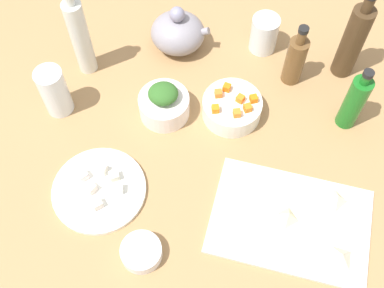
% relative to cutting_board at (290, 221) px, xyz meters
% --- Properties ---
extents(tabletop, '(1.90, 1.90, 0.03)m').
position_rel_cutting_board_xyz_m(tabletop, '(-0.25, 0.14, -0.02)').
color(tabletop, '#A47D4E').
rests_on(tabletop, ground).
extents(cutting_board, '(0.38, 0.28, 0.01)m').
position_rel_cutting_board_xyz_m(cutting_board, '(0.00, 0.00, 0.00)').
color(cutting_board, silver).
rests_on(cutting_board, tabletop).
extents(plate_tofu, '(0.22, 0.22, 0.01)m').
position_rel_cutting_board_xyz_m(plate_tofu, '(-0.45, 0.00, 0.00)').
color(plate_tofu, white).
rests_on(plate_tofu, tabletop).
extents(bowl_greens, '(0.13, 0.13, 0.06)m').
position_rel_cutting_board_xyz_m(bowl_greens, '(-0.34, 0.25, 0.03)').
color(bowl_greens, white).
rests_on(bowl_greens, tabletop).
extents(bowl_carrots, '(0.15, 0.15, 0.05)m').
position_rel_cutting_board_xyz_m(bowl_carrots, '(-0.17, 0.28, 0.02)').
color(bowl_carrots, white).
rests_on(bowl_carrots, tabletop).
extents(bowl_small_side, '(0.09, 0.09, 0.03)m').
position_rel_cutting_board_xyz_m(bowl_small_side, '(-0.32, -0.13, 0.01)').
color(bowl_small_side, white).
rests_on(bowl_small_side, tabletop).
extents(teapot, '(0.17, 0.14, 0.14)m').
position_rel_cutting_board_xyz_m(teapot, '(-0.35, 0.48, 0.05)').
color(teapot, gray).
rests_on(teapot, tabletop).
extents(bottle_0, '(0.05, 0.05, 0.19)m').
position_rel_cutting_board_xyz_m(bottle_0, '(-0.03, 0.42, 0.07)').
color(bottle_0, brown).
rests_on(bottle_0, tabletop).
extents(bottle_1, '(0.05, 0.05, 0.28)m').
position_rel_cutting_board_xyz_m(bottle_1, '(-0.58, 0.37, 0.12)').
color(bottle_1, silver).
rests_on(bottle_1, tabletop).
extents(bottle_2, '(0.05, 0.05, 0.20)m').
position_rel_cutting_board_xyz_m(bottle_2, '(0.12, 0.30, 0.08)').
color(bottle_2, '#1A6B1F').
rests_on(bottle_2, tabletop).
extents(bottle_3, '(0.06, 0.06, 0.28)m').
position_rel_cutting_board_xyz_m(bottle_3, '(0.11, 0.47, 0.11)').
color(bottle_3, '#44311C').
rests_on(bottle_3, tabletop).
extents(drinking_glass_0, '(0.08, 0.08, 0.11)m').
position_rel_cutting_board_xyz_m(drinking_glass_0, '(-0.11, 0.52, 0.05)').
color(drinking_glass_0, white).
rests_on(drinking_glass_0, tabletop).
extents(drinking_glass_1, '(0.07, 0.07, 0.14)m').
position_rel_cutting_board_xyz_m(drinking_glass_1, '(-0.62, 0.22, 0.07)').
color(drinking_glass_1, white).
rests_on(drinking_glass_1, tabletop).
extents(carrot_cube_0, '(0.02, 0.02, 0.02)m').
position_rel_cutting_board_xyz_m(carrot_cube_0, '(-0.21, 0.24, 0.06)').
color(carrot_cube_0, orange).
rests_on(carrot_cube_0, bowl_carrots).
extents(carrot_cube_1, '(0.02, 0.02, 0.02)m').
position_rel_cutting_board_xyz_m(carrot_cube_1, '(-0.15, 0.28, 0.06)').
color(carrot_cube_1, orange).
rests_on(carrot_cube_1, bowl_carrots).
extents(carrot_cube_2, '(0.02, 0.02, 0.02)m').
position_rel_cutting_board_xyz_m(carrot_cube_2, '(-0.19, 0.31, 0.06)').
color(carrot_cube_2, orange).
rests_on(carrot_cube_2, bowl_carrots).
extents(carrot_cube_3, '(0.02, 0.02, 0.02)m').
position_rel_cutting_board_xyz_m(carrot_cube_3, '(-0.16, 0.24, 0.06)').
color(carrot_cube_3, orange).
rests_on(carrot_cube_3, bowl_carrots).
extents(carrot_cube_4, '(0.02, 0.02, 0.02)m').
position_rel_cutting_board_xyz_m(carrot_cube_4, '(-0.21, 0.29, 0.06)').
color(carrot_cube_4, orange).
rests_on(carrot_cube_4, bowl_carrots).
extents(carrot_cube_5, '(0.02, 0.02, 0.02)m').
position_rel_cutting_board_xyz_m(carrot_cube_5, '(-0.13, 0.26, 0.06)').
color(carrot_cube_5, orange).
rests_on(carrot_cube_5, bowl_carrots).
extents(carrot_cube_6, '(0.02, 0.02, 0.02)m').
position_rel_cutting_board_xyz_m(carrot_cube_6, '(-0.12, 0.29, 0.06)').
color(carrot_cube_6, orange).
rests_on(carrot_cube_6, bowl_carrots).
extents(chopped_greens_mound, '(0.09, 0.09, 0.04)m').
position_rel_cutting_board_xyz_m(chopped_greens_mound, '(-0.34, 0.25, 0.08)').
color(chopped_greens_mound, '#316626').
rests_on(chopped_greens_mound, bowl_greens).
extents(tofu_cube_0, '(0.03, 0.03, 0.02)m').
position_rel_cutting_board_xyz_m(tofu_cube_0, '(-0.47, -0.00, 0.02)').
color(tofu_cube_0, white).
rests_on(tofu_cube_0, plate_tofu).
extents(tofu_cube_1, '(0.03, 0.03, 0.02)m').
position_rel_cutting_board_xyz_m(tofu_cube_1, '(-0.44, -0.04, 0.02)').
color(tofu_cube_1, silver).
rests_on(tofu_cube_1, plate_tofu).
extents(tofu_cube_2, '(0.03, 0.03, 0.02)m').
position_rel_cutting_board_xyz_m(tofu_cube_2, '(-0.50, 0.03, 0.02)').
color(tofu_cube_2, white).
rests_on(tofu_cube_2, plate_tofu).
extents(tofu_cube_3, '(0.03, 0.03, 0.02)m').
position_rel_cutting_board_xyz_m(tofu_cube_3, '(-0.42, 0.04, 0.02)').
color(tofu_cube_3, white).
rests_on(tofu_cube_3, plate_tofu).
extents(tofu_cube_4, '(0.03, 0.03, 0.02)m').
position_rel_cutting_board_xyz_m(tofu_cube_4, '(-0.46, 0.05, 0.02)').
color(tofu_cube_4, white).
rests_on(tofu_cube_4, plate_tofu).
extents(tofu_cube_5, '(0.03, 0.03, 0.02)m').
position_rel_cutting_board_xyz_m(tofu_cube_5, '(-0.41, 0.01, 0.02)').
color(tofu_cube_5, white).
rests_on(tofu_cube_5, plate_tofu).
extents(dumpling_0, '(0.07, 0.07, 0.03)m').
position_rel_cutting_board_xyz_m(dumpling_0, '(0.11, -0.07, 0.02)').
color(dumpling_0, beige).
rests_on(dumpling_0, cutting_board).
extents(dumpling_1, '(0.04, 0.04, 0.03)m').
position_rel_cutting_board_xyz_m(dumpling_1, '(-0.01, 0.00, 0.02)').
color(dumpling_1, beige).
rests_on(dumpling_1, cutting_board).
extents(dumpling_2, '(0.04, 0.04, 0.03)m').
position_rel_cutting_board_xyz_m(dumpling_2, '(0.10, 0.07, 0.02)').
color(dumpling_2, beige).
rests_on(dumpling_2, cutting_board).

